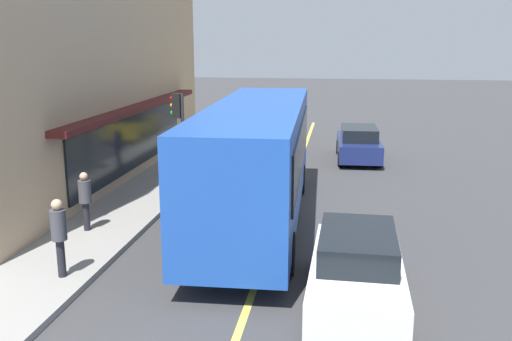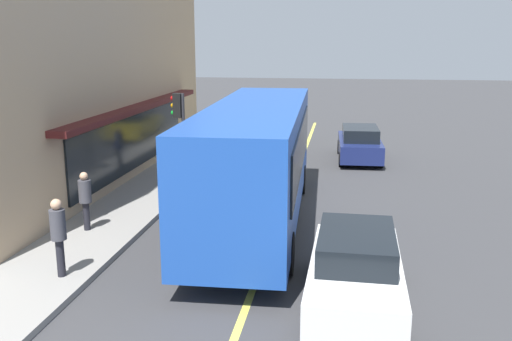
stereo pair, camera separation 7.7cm
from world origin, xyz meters
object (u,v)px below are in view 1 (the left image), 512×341
at_px(bus, 257,157).
at_px(car_yellow, 262,127).
at_px(car_white, 357,270).
at_px(pedestrian_near_storefront, 59,230).
at_px(car_navy, 359,144).
at_px(pedestrian_mid_block, 171,146).
at_px(traffic_light, 178,116).
at_px(pedestrian_by_curb, 85,196).

height_order(bus, car_yellow, bus).
height_order(car_white, pedestrian_near_storefront, pedestrian_near_storefront).
bearing_deg(car_navy, pedestrian_mid_block, 117.97).
relative_size(bus, traffic_light, 3.50).
bearing_deg(bus, car_white, -150.23).
height_order(traffic_light, pedestrian_mid_block, traffic_light).
relative_size(bus, pedestrian_near_storefront, 6.29).
xyz_separation_m(bus, car_yellow, (13.58, 1.79, -1.24)).
distance_m(car_white, pedestrian_mid_block, 12.48).
bearing_deg(traffic_light, pedestrian_mid_block, 30.80).
xyz_separation_m(pedestrian_by_curb, pedestrian_mid_block, (7.22, -0.23, 0.02)).
bearing_deg(traffic_light, car_white, -145.40).
distance_m(car_navy, pedestrian_by_curb, 13.52).
bearing_deg(pedestrian_mid_block, car_white, -145.79).
bearing_deg(pedestrian_by_curb, car_navy, -34.39).
relative_size(car_white, pedestrian_mid_block, 2.60).
height_order(car_yellow, pedestrian_by_curb, pedestrian_by_curb).
distance_m(pedestrian_by_curb, pedestrian_near_storefront, 3.13).
relative_size(car_navy, pedestrian_near_storefront, 2.45).
bearing_deg(traffic_light, car_yellow, -11.16).
xyz_separation_m(bus, pedestrian_near_storefront, (-4.76, 3.65, -0.76)).
xyz_separation_m(bus, traffic_light, (4.39, 3.60, 0.55)).
distance_m(pedestrian_mid_block, pedestrian_near_storefront, 10.26).
xyz_separation_m(car_navy, car_yellow, (4.16, 4.95, 0.00)).
relative_size(traffic_light, car_white, 0.74).
relative_size(traffic_light, pedestrian_mid_block, 1.92).
distance_m(bus, pedestrian_near_storefront, 6.05).
height_order(bus, pedestrian_by_curb, bus).
xyz_separation_m(car_white, pedestrian_by_curb, (3.09, 7.24, 0.39)).
xyz_separation_m(car_white, car_yellow, (18.41, 4.55, 0.00)).
distance_m(traffic_light, car_white, 11.35).
xyz_separation_m(pedestrian_by_curb, pedestrian_near_storefront, (-3.02, -0.82, 0.10)).
xyz_separation_m(bus, pedestrian_mid_block, (5.48, 4.25, -0.84)).
bearing_deg(car_navy, bus, 161.45).
xyz_separation_m(traffic_light, pedestrian_by_curb, (-6.14, 0.87, -1.40)).
xyz_separation_m(car_white, car_navy, (14.25, -0.40, 0.00)).
distance_m(car_yellow, pedestrian_near_storefront, 18.44).
relative_size(pedestrian_by_curb, pedestrian_mid_block, 0.98).
height_order(car_white, car_yellow, same).
bearing_deg(traffic_light, car_navy, -53.41).
bearing_deg(pedestrian_by_curb, bus, -68.74).
relative_size(bus, car_yellow, 2.55).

